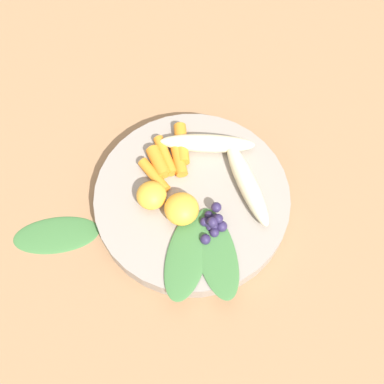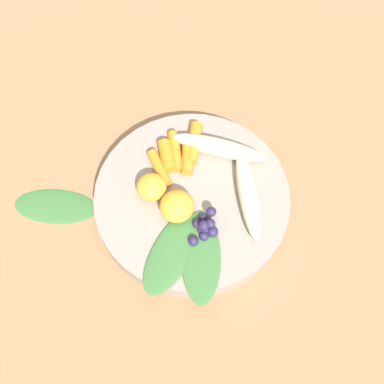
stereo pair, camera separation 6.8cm
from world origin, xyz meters
TOP-DOWN VIEW (x-y plane):
  - ground_plane at (0.00, 0.00)m, footprint 2.40×2.40m
  - bowl at (0.00, 0.00)m, footprint 0.27×0.27m
  - banana_peeled_left at (0.03, -0.07)m, footprint 0.12×0.10m
  - banana_peeled_right at (-0.05, -0.06)m, footprint 0.13×0.09m
  - orange_segment_near at (-0.01, 0.03)m, footprint 0.05×0.05m
  - orange_segment_far at (0.04, 0.04)m, footprint 0.04×0.04m
  - carrot_front at (0.06, -0.05)m, footprint 0.06×0.06m
  - carrot_mid_left at (0.05, -0.03)m, footprint 0.05×0.04m
  - carrot_mid_right at (0.07, -0.02)m, footprint 0.06×0.04m
  - carrot_rear at (0.07, -0.01)m, footprint 0.05×0.04m
  - carrot_small at (0.06, 0.01)m, footprint 0.06×0.03m
  - blueberry_pile at (-0.05, 0.02)m, footprint 0.04×0.05m
  - kale_leaf_left at (-0.05, 0.07)m, footprint 0.10×0.14m
  - kale_leaf_right at (-0.08, 0.05)m, footprint 0.13×0.12m
  - kale_leaf_stray at (0.12, 0.16)m, footprint 0.12×0.12m

SIDE VIEW (x-z plane):
  - ground_plane at x=0.00m, z-range 0.00..0.00m
  - kale_leaf_stray at x=0.12m, z-range 0.00..0.01m
  - bowl at x=0.00m, z-range 0.00..0.03m
  - kale_leaf_left at x=-0.05m, z-range 0.03..0.03m
  - kale_leaf_right at x=-0.08m, z-range 0.03..0.03m
  - carrot_mid_right at x=0.07m, z-range 0.03..0.04m
  - carrot_small at x=0.06m, z-range 0.03..0.04m
  - carrot_mid_left at x=0.05m, z-range 0.03..0.05m
  - carrot_front at x=0.06m, z-range 0.03..0.05m
  - blueberry_pile at x=-0.05m, z-range 0.03..0.05m
  - carrot_rear at x=0.07m, z-range 0.03..0.05m
  - banana_peeled_left at x=0.03m, z-range 0.03..0.06m
  - banana_peeled_right at x=-0.05m, z-range 0.03..0.06m
  - orange_segment_far at x=0.04m, z-range 0.03..0.06m
  - orange_segment_near at x=-0.01m, z-range 0.03..0.06m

